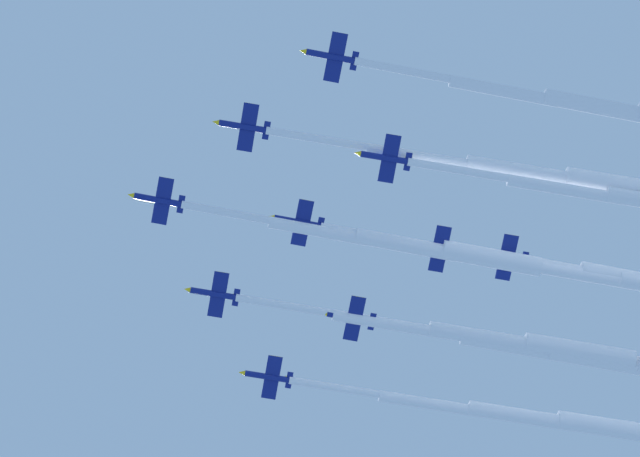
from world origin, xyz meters
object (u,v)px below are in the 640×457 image
at_px(jet_port_outer, 525,416).
at_px(jet_trail_port, 603,361).
at_px(jet_lead, 409,245).
at_px(jet_starboard_inner, 490,338).
at_px(jet_starboard_mid, 603,107).
at_px(jet_port_inner, 529,172).
at_px(jet_port_mid, 548,266).

height_order(jet_port_outer, jet_trail_port, jet_port_outer).
xyz_separation_m(jet_lead, jet_port_outer, (-40.45, -9.29, 0.25)).
distance_m(jet_starboard_inner, jet_starboard_mid, 46.89).
relative_size(jet_lead, jet_trail_port, 0.96).
distance_m(jet_lead, jet_starboard_mid, 41.39).
xyz_separation_m(jet_port_inner, jet_port_outer, (-34.68, -33.23, -1.46)).
xyz_separation_m(jet_starboard_inner, jet_trail_port, (-18.17, 11.34, -0.35)).
bearing_deg(jet_trail_port, jet_port_mid, 14.26).
relative_size(jet_port_inner, jet_starboard_inner, 1.00).
bearing_deg(jet_port_outer, jet_starboard_inner, 22.08).
bearing_deg(jet_port_inner, jet_port_outer, -136.23).
distance_m(jet_lead, jet_port_mid, 25.55).
distance_m(jet_port_inner, jet_trail_port, 38.74).
height_order(jet_port_inner, jet_starboard_mid, jet_port_inner).
relative_size(jet_port_mid, jet_port_outer, 0.96).
bearing_deg(jet_port_mid, jet_port_inner, 32.29).
xyz_separation_m(jet_port_outer, jet_trail_port, (-0.93, 18.33, -1.78)).
bearing_deg(jet_lead, jet_port_outer, -167.06).
relative_size(jet_starboard_inner, jet_trail_port, 1.06).
xyz_separation_m(jet_starboard_inner, jet_starboard_mid, (17.85, 43.34, 1.28)).
xyz_separation_m(jet_lead, jet_starboard_inner, (-23.22, -2.30, -1.18)).
bearing_deg(jet_starboard_mid, jet_trail_port, -138.37).
xyz_separation_m(jet_starboard_mid, jet_port_outer, (-35.08, -50.33, 0.15)).
distance_m(jet_port_inner, jet_starboard_mid, 17.19).
relative_size(jet_port_inner, jet_starboard_mid, 1.05).
distance_m(jet_port_mid, jet_trail_port, 20.95).
height_order(jet_lead, jet_starboard_mid, jet_starboard_mid).
relative_size(jet_lead, jet_port_outer, 0.94).
bearing_deg(jet_port_inner, jet_starboard_inner, -123.62).
relative_size(jet_lead, jet_port_inner, 0.91).
bearing_deg(jet_starboard_inner, jet_lead, 5.67).
bearing_deg(jet_port_inner, jet_starboard_mid, 88.66).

